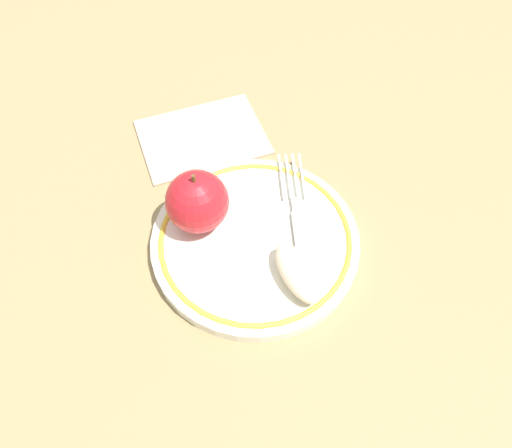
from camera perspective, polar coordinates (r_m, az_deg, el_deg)
name	(u,v)px	position (r m, az deg, el deg)	size (l,w,h in m)	color
ground_plane	(255,245)	(0.54, -0.09, -2.42)	(2.00, 2.00, 0.00)	#8E774E
plate	(256,239)	(0.54, 0.00, -1.71)	(0.22, 0.22, 0.02)	silver
apple_red_whole	(197,202)	(0.52, -6.72, 2.56)	(0.07, 0.07, 0.07)	red
apple_slice_front	(298,273)	(0.49, 4.77, -5.61)	(0.07, 0.03, 0.02)	beige
fork	(298,224)	(0.54, 4.84, 0.03)	(0.05, 0.19, 0.00)	silver
napkin_folded	(202,136)	(0.64, -6.16, 9.94)	(0.15, 0.11, 0.01)	tan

